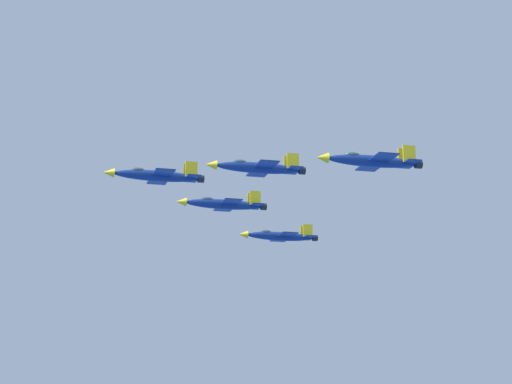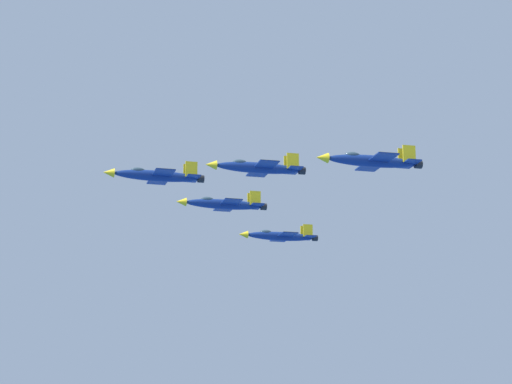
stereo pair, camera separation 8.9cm
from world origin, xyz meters
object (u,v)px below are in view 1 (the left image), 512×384
Objects in this scene: jet_lead at (156,175)px; jet_right_outer at (280,236)px; jet_left_wingman at (258,167)px; jet_left_outer at (372,161)px; jet_right_wingman at (224,204)px.

jet_lead reaches higher than jet_right_outer.
jet_left_outer is (-9.77, 17.89, -1.29)m from jet_left_wingman.
jet_left_outer is (-0.31, 42.55, -0.78)m from jet_right_wingman.
jet_right_wingman is (-9.46, -24.65, -0.51)m from jet_left_wingman.
jet_right_wingman is 42.55m from jet_left_outer.
jet_lead is at bearing -39.64° from jet_left_outer.
jet_right_wingman is at bearing -67.87° from jet_left_outer.
jet_right_outer is at bearing -89.28° from jet_left_outer.
jet_right_wingman is at bearing 40.32° from jet_right_outer.
jet_left_outer reaches higher than jet_right_outer.
jet_right_outer is at bearing -140.22° from jet_lead.
jet_lead is 20.44m from jet_right_wingman.
jet_lead is 1.00× the size of jet_right_wingman.
jet_lead is 41.04m from jet_right_outer.
jet_left_outer is at bearing 139.06° from jet_lead.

